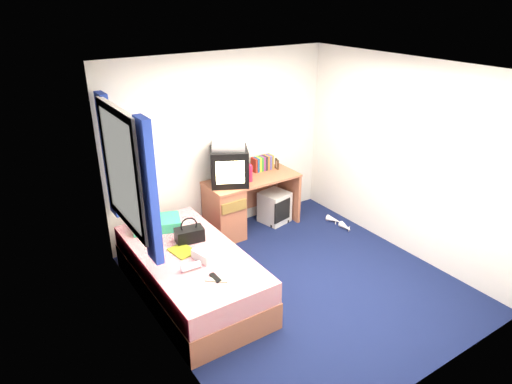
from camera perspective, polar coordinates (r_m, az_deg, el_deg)
ground at (r=5.35m, az=5.26°, el=-11.29°), size 3.40×3.40×0.00m
room_shell at (r=4.66m, az=5.93°, el=3.43°), size 3.40×3.40×3.40m
bed at (r=5.06m, az=-8.15°, el=-10.05°), size 1.01×2.00×0.54m
pillow at (r=5.41m, az=-12.27°, el=-3.88°), size 0.62×0.50×0.12m
desk at (r=6.17m, az=-2.69°, el=-1.70°), size 1.30×0.55×0.75m
storage_cube at (r=6.54m, az=2.33°, el=-1.89°), size 0.43×0.43×0.45m
crt_tv at (r=5.91m, az=-3.38°, el=3.23°), size 0.62×0.61×0.48m
vcr at (r=5.82m, az=-3.45°, el=5.80°), size 0.51×0.47×0.08m
book_row at (r=6.40m, az=0.81°, el=3.63°), size 0.31×0.13×0.20m
picture_frame at (r=6.47m, az=2.62°, el=3.54°), size 0.06×0.12×0.14m
pink_water_bottle at (r=6.01m, az=-0.76°, el=2.30°), size 0.08×0.08×0.21m
aerosol_can at (r=6.12m, az=-1.44°, el=2.47°), size 0.05×0.05×0.17m
handbag at (r=5.07m, az=-8.32°, el=-5.23°), size 0.33×0.22×0.29m
towel at (r=4.78m, az=-5.85°, el=-7.52°), size 0.34×0.30×0.10m
magazine at (r=4.92m, az=-9.20°, el=-7.29°), size 0.25×0.31×0.01m
water_bottle at (r=4.61m, az=-8.16°, el=-9.20°), size 0.20×0.08×0.07m
colour_swatch_fan at (r=4.44m, az=-4.96°, el=-10.90°), size 0.20×0.19×0.01m
remote_control at (r=4.47m, az=-5.11°, el=-10.62°), size 0.05×0.16×0.02m
window_assembly at (r=4.74m, az=-16.02°, el=2.49°), size 0.11×1.42×1.40m
white_heels at (r=6.59m, az=10.42°, el=-3.88°), size 0.15×0.49×0.09m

